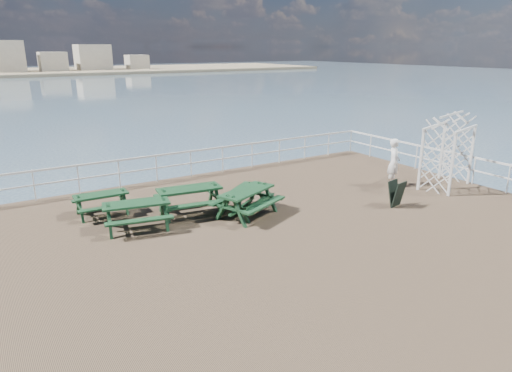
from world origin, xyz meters
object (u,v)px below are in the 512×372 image
at_px(picnic_table_b, 101,199).
at_px(picnic_table_e, 247,197).
at_px(trellis_arbor, 447,155).
at_px(picnic_table_d, 137,210).
at_px(picnic_table_a, 190,195).
at_px(person, 394,162).
at_px(picnic_table_c, 243,196).

relative_size(picnic_table_b, picnic_table_e, 0.67).
bearing_deg(trellis_arbor, picnic_table_d, 153.56).
height_order(picnic_table_b, trellis_arbor, trellis_arbor).
xyz_separation_m(picnic_table_a, person, (7.87, -1.31, 0.30)).
xyz_separation_m(picnic_table_a, trellis_arbor, (9.45, -2.43, 0.62)).
xyz_separation_m(picnic_table_b, picnic_table_d, (0.59, -1.74, 0.08)).
relative_size(picnic_table_e, trellis_arbor, 0.88).
xyz_separation_m(picnic_table_c, trellis_arbor, (7.96, -1.59, 0.68)).
xyz_separation_m(picnic_table_b, person, (10.30, -2.67, 0.41)).
relative_size(picnic_table_a, picnic_table_c, 0.95).
bearing_deg(person, picnic_table_b, 120.83).
relative_size(trellis_arbor, person, 1.52).
relative_size(picnic_table_c, person, 1.26).
distance_m(picnic_table_a, picnic_table_e, 1.84).
bearing_deg(picnic_table_d, picnic_table_a, 22.62).
height_order(trellis_arbor, person, trellis_arbor).
xyz_separation_m(picnic_table_c, person, (6.38, -0.46, 0.36)).
relative_size(picnic_table_a, trellis_arbor, 0.78).
height_order(picnic_table_b, picnic_table_c, picnic_table_c).
bearing_deg(person, trellis_arbor, -80.20).
height_order(picnic_table_b, person, person).
distance_m(picnic_table_e, trellis_arbor, 8.14).
distance_m(picnic_table_c, trellis_arbor, 8.14).
distance_m(picnic_table_c, picnic_table_e, 0.31).
bearing_deg(picnic_table_b, person, -13.19).
bearing_deg(person, picnic_table_e, 133.98).
xyz_separation_m(picnic_table_b, trellis_arbor, (11.88, -3.80, 0.74)).
relative_size(picnic_table_a, picnic_table_b, 1.32).
relative_size(picnic_table_a, picnic_table_e, 0.89).
bearing_deg(picnic_table_b, picnic_table_c, -28.10).
distance_m(picnic_table_b, person, 10.65).
xyz_separation_m(picnic_table_d, trellis_arbor, (11.29, -2.06, 0.66)).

